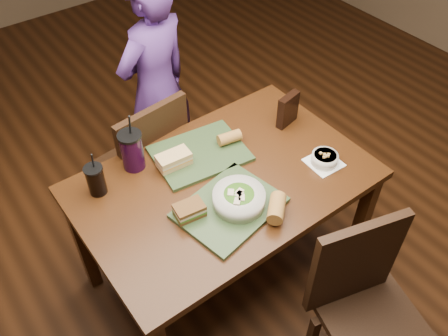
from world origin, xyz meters
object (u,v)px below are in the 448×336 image
(dining_table, at_px, (224,193))
(salad_bowl, at_px, (239,198))
(tray_far, at_px, (200,154))
(sandwich_far, at_px, (174,159))
(sandwich_near, at_px, (189,210))
(chair_far, at_px, (149,162))
(cup_berry, at_px, (132,150))
(tray_near, at_px, (230,208))
(cup_cola, at_px, (96,180))
(soup_bowl, at_px, (325,159))
(chip_bag, at_px, (288,110))
(diner, at_px, (156,88))
(baguette_near, at_px, (277,208))
(baguette_far, at_px, (229,138))
(chair_near, at_px, (364,302))

(dining_table, distance_m, salad_bowl, 0.23)
(tray_far, relative_size, sandwich_far, 2.65)
(dining_table, xyz_separation_m, sandwich_near, (-0.25, -0.09, 0.14))
(chair_far, height_order, cup_berry, cup_berry)
(chair_far, bearing_deg, cup_berry, -128.63)
(tray_near, xyz_separation_m, cup_cola, (-0.40, 0.42, 0.06))
(soup_bowl, bearing_deg, chip_bag, 79.96)
(diner, height_order, cup_cola, diner)
(tray_far, bearing_deg, chip_bag, -7.99)
(baguette_near, relative_size, chip_bag, 0.79)
(dining_table, xyz_separation_m, cup_berry, (-0.28, 0.31, 0.19))
(chair_far, bearing_deg, sandwich_far, -94.59)
(tray_near, relative_size, sandwich_far, 2.65)
(soup_bowl, distance_m, cup_berry, 0.88)
(diner, xyz_separation_m, baguette_far, (-0.00, -0.70, 0.11))
(dining_table, relative_size, diner, 0.95)
(sandwich_near, bearing_deg, sandwich_far, 69.37)
(chair_near, height_order, tray_far, chair_near)
(diner, bearing_deg, sandwich_near, 53.97)
(tray_near, xyz_separation_m, cup_berry, (-0.19, 0.47, 0.09))
(tray_far, bearing_deg, cup_berry, 157.03)
(cup_cola, bearing_deg, chair_near, -56.15)
(diner, relative_size, chip_bag, 8.13)
(soup_bowl, bearing_deg, cup_berry, 144.45)
(salad_bowl, distance_m, sandwich_near, 0.21)
(tray_far, bearing_deg, soup_bowl, -42.16)
(tray_far, xyz_separation_m, soup_bowl, (0.43, -0.39, 0.02))
(diner, xyz_separation_m, tray_far, (-0.16, -0.67, 0.07))
(chip_bag, bearing_deg, baguette_near, -148.11)
(chip_bag, bearing_deg, tray_far, 160.15)
(cup_berry, bearing_deg, chair_near, -66.04)
(sandwich_near, height_order, baguette_far, same)
(sandwich_near, distance_m, cup_cola, 0.43)
(chair_far, bearing_deg, tray_near, -87.96)
(diner, relative_size, cup_cola, 6.14)
(cup_cola, bearing_deg, salad_bowl, -44.95)
(chair_far, xyz_separation_m, tray_far, (0.11, -0.33, 0.24))
(baguette_far, bearing_deg, sandwich_far, 174.30)
(tray_far, bearing_deg, dining_table, -90.97)
(cup_berry, bearing_deg, tray_far, -22.97)
(baguette_far, bearing_deg, chair_far, 126.92)
(tray_near, distance_m, cup_cola, 0.58)
(cup_cola, bearing_deg, diner, 42.95)
(sandwich_far, xyz_separation_m, chip_bag, (0.62, -0.07, 0.04))
(sandwich_far, bearing_deg, cup_cola, 168.55)
(tray_near, height_order, chip_bag, chip_bag)
(sandwich_near, bearing_deg, chair_near, -55.90)
(dining_table, height_order, salad_bowl, salad_bowl)
(dining_table, relative_size, cup_cola, 5.83)
(baguette_far, relative_size, cup_berry, 0.38)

